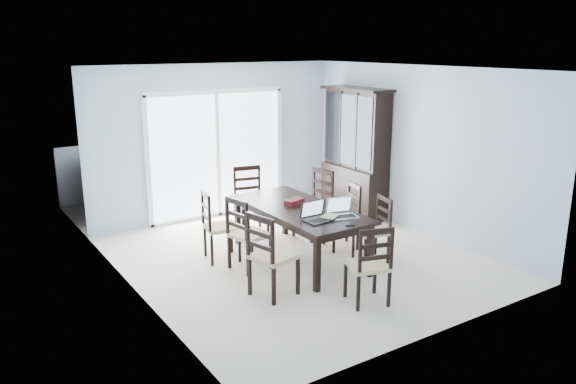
% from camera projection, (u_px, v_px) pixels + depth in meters
% --- Properties ---
extents(floor, '(5.00, 5.00, 0.00)m').
position_uv_depth(floor, '(299.00, 259.00, 7.84)').
color(floor, beige).
rests_on(floor, ground).
extents(ceiling, '(5.00, 5.00, 0.00)m').
position_uv_depth(ceiling, '(300.00, 69.00, 7.17)').
color(ceiling, white).
rests_on(ceiling, back_wall).
extents(back_wall, '(4.50, 0.02, 2.60)m').
position_uv_depth(back_wall, '(217.00, 141.00, 9.53)').
color(back_wall, '#A8B9C9').
rests_on(back_wall, floor).
extents(wall_left, '(0.02, 5.00, 2.60)m').
position_uv_depth(wall_left, '(135.00, 191.00, 6.31)').
color(wall_left, '#A8B9C9').
rests_on(wall_left, floor).
extents(wall_right, '(0.02, 5.00, 2.60)m').
position_uv_depth(wall_right, '(419.00, 151.00, 8.69)').
color(wall_right, '#A8B9C9').
rests_on(wall_right, floor).
extents(balcony, '(4.50, 2.00, 0.10)m').
position_uv_depth(balcony, '(196.00, 204.00, 10.68)').
color(balcony, gray).
rests_on(balcony, ground).
extents(railing, '(4.50, 0.06, 1.10)m').
position_uv_depth(railing, '(174.00, 164.00, 11.34)').
color(railing, '#99999E').
rests_on(railing, balcony).
extents(dining_table, '(1.00, 2.20, 0.75)m').
position_uv_depth(dining_table, '(299.00, 213.00, 7.67)').
color(dining_table, black).
rests_on(dining_table, floor).
extents(china_hutch, '(0.50, 1.38, 2.20)m').
position_uv_depth(china_hutch, '(355.00, 154.00, 9.64)').
color(china_hutch, black).
rests_on(china_hutch, floor).
extents(sliding_door, '(2.52, 0.05, 2.18)m').
position_uv_depth(sliding_door, '(218.00, 154.00, 9.56)').
color(sliding_door, silver).
rests_on(sliding_door, floor).
extents(chair_left_near, '(0.55, 0.54, 1.20)m').
position_uv_depth(chair_left_near, '(267.00, 247.00, 6.49)').
color(chair_left_near, black).
rests_on(chair_left_near, floor).
extents(chair_left_mid, '(0.52, 0.51, 1.15)m').
position_uv_depth(chair_left_mid, '(244.00, 226.00, 7.29)').
color(chair_left_mid, black).
rests_on(chair_left_mid, floor).
extents(chair_left_far, '(0.52, 0.51, 1.14)m').
position_uv_depth(chair_left_far, '(214.00, 218.00, 7.65)').
color(chair_left_far, black).
rests_on(chair_left_far, floor).
extents(chair_right_near, '(0.48, 0.47, 1.04)m').
position_uv_depth(chair_right_near, '(377.00, 222.00, 7.67)').
color(chair_right_near, black).
rests_on(chair_right_near, floor).
extents(chair_right_mid, '(0.52, 0.51, 1.10)m').
position_uv_depth(chair_right_mid, '(347.00, 209.00, 8.17)').
color(chair_right_mid, black).
rests_on(chair_right_mid, floor).
extents(chair_right_far, '(0.52, 0.51, 1.20)m').
position_uv_depth(chair_right_far, '(317.00, 196.00, 8.65)').
color(chair_right_far, black).
rests_on(chair_right_far, floor).
extents(chair_end_near, '(0.52, 0.53, 1.11)m').
position_uv_depth(chair_end_near, '(371.00, 257.00, 6.30)').
color(chair_end_near, black).
rests_on(chair_end_near, floor).
extents(chair_end_far, '(0.53, 0.54, 1.20)m').
position_uv_depth(chair_end_far, '(249.00, 192.00, 8.88)').
color(chair_end_far, black).
rests_on(chair_end_far, floor).
extents(laptop_dark, '(0.37, 0.26, 0.25)m').
position_uv_depth(laptop_dark, '(319.00, 217.00, 7.03)').
color(laptop_dark, black).
rests_on(laptop_dark, dining_table).
extents(laptop_silver, '(0.41, 0.33, 0.24)m').
position_uv_depth(laptop_silver, '(344.00, 213.00, 7.19)').
color(laptop_silver, '#BABABC').
rests_on(laptop_silver, dining_table).
extents(book_stack, '(0.29, 0.27, 0.04)m').
position_uv_depth(book_stack, '(329.00, 217.00, 7.14)').
color(book_stack, maroon).
rests_on(book_stack, dining_table).
extents(cell_phone, '(0.12, 0.09, 0.01)m').
position_uv_depth(cell_phone, '(350.00, 225.00, 6.88)').
color(cell_phone, black).
rests_on(cell_phone, dining_table).
extents(game_box, '(0.31, 0.21, 0.07)m').
position_uv_depth(game_box, '(294.00, 202.00, 7.78)').
color(game_box, '#470E15').
rests_on(game_box, dining_table).
extents(hot_tub, '(2.11, 1.96, 0.94)m').
position_uv_depth(hot_tub, '(148.00, 184.00, 10.04)').
color(hot_tub, brown).
rests_on(hot_tub, balcony).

